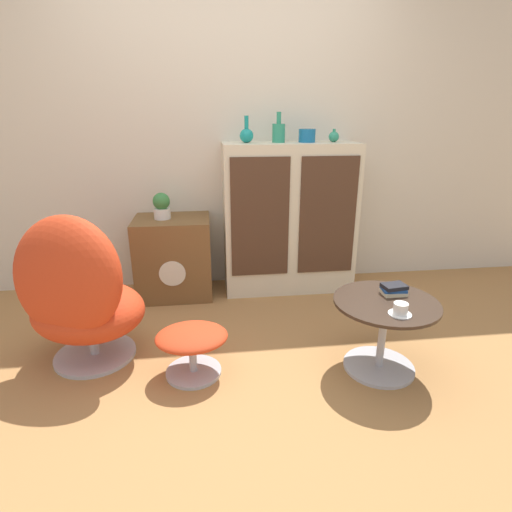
# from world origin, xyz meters

# --- Properties ---
(ground_plane) EXTENTS (12.00, 12.00, 0.00)m
(ground_plane) POSITION_xyz_m (0.00, 0.00, 0.00)
(ground_plane) COLOR #A87542
(wall_back) EXTENTS (6.40, 0.06, 2.60)m
(wall_back) POSITION_xyz_m (0.00, 1.49, 1.30)
(wall_back) COLOR beige
(wall_back) RESTS_ON ground_plane
(sideboard) EXTENTS (1.07, 0.41, 1.22)m
(sideboard) POSITION_xyz_m (0.48, 1.25, 0.61)
(sideboard) COLOR beige
(sideboard) RESTS_ON ground_plane
(tv_console) EXTENTS (0.59, 0.47, 0.65)m
(tv_console) POSITION_xyz_m (-0.47, 1.22, 0.32)
(tv_console) COLOR brown
(tv_console) RESTS_ON ground_plane
(egg_chair) EXTENTS (0.87, 0.84, 0.95)m
(egg_chair) POSITION_xyz_m (-0.93, 0.29, 0.45)
(egg_chair) COLOR #B7B7BC
(egg_chair) RESTS_ON ground_plane
(ottoman) EXTENTS (0.41, 0.35, 0.29)m
(ottoman) POSITION_xyz_m (-0.30, 0.09, 0.21)
(ottoman) COLOR #B7B7BC
(ottoman) RESTS_ON ground_plane
(coffee_table) EXTENTS (0.58, 0.58, 0.44)m
(coffee_table) POSITION_xyz_m (0.79, 0.01, 0.28)
(coffee_table) COLOR #B7B7BC
(coffee_table) RESTS_ON ground_plane
(vase_leftmost) EXTENTS (0.11, 0.11, 0.20)m
(vase_leftmost) POSITION_xyz_m (0.14, 1.26, 1.28)
(vase_leftmost) COLOR teal
(vase_leftmost) RESTS_ON sideboard
(vase_inner_left) EXTENTS (0.10, 0.10, 0.22)m
(vase_inner_left) POSITION_xyz_m (0.39, 1.26, 1.29)
(vase_inner_left) COLOR #2D8E6B
(vase_inner_left) RESTS_ON sideboard
(vase_inner_right) EXTENTS (0.13, 0.13, 0.10)m
(vase_inner_right) POSITION_xyz_m (0.61, 1.26, 1.27)
(vase_inner_right) COLOR #196699
(vase_inner_right) RESTS_ON sideboard
(vase_rightmost) EXTENTS (0.08, 0.08, 0.10)m
(vase_rightmost) POSITION_xyz_m (0.83, 1.26, 1.26)
(vase_rightmost) COLOR #2D8E6B
(vase_rightmost) RESTS_ON sideboard
(potted_plant) EXTENTS (0.13, 0.13, 0.20)m
(potted_plant) POSITION_xyz_m (-0.53, 1.22, 0.75)
(potted_plant) COLOR silver
(potted_plant) RESTS_ON tv_console
(teacup) EXTENTS (0.12, 0.12, 0.06)m
(teacup) POSITION_xyz_m (0.79, -0.15, 0.47)
(teacup) COLOR white
(teacup) RESTS_ON coffee_table
(book_stack) EXTENTS (0.15, 0.11, 0.06)m
(book_stack) POSITION_xyz_m (0.87, 0.09, 0.47)
(book_stack) COLOR beige
(book_stack) RESTS_ON coffee_table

